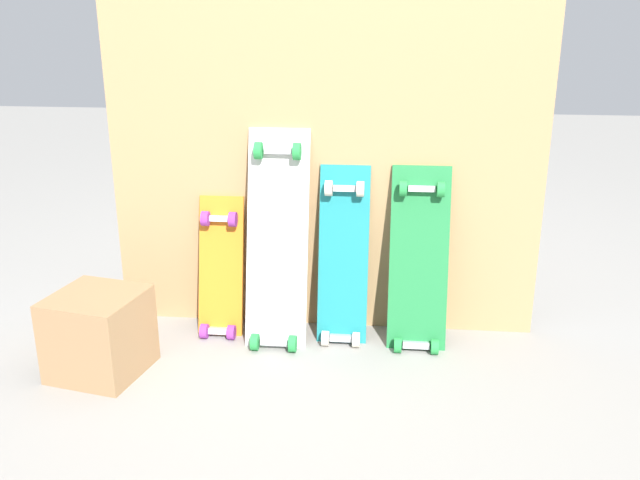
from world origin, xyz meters
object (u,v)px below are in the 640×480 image
(skateboard_orange, at_px, (221,275))
(skateboard_teal, at_px, (343,263))
(skateboard_white, at_px, (277,247))
(skateboard_green, at_px, (419,267))
(wooden_crate, at_px, (99,334))

(skateboard_orange, height_order, skateboard_teal, skateboard_teal)
(skateboard_orange, bearing_deg, skateboard_white, -8.97)
(skateboard_orange, xyz_separation_m, skateboard_green, (0.79, -0.02, 0.07))
(skateboard_orange, relative_size, skateboard_green, 0.81)
(skateboard_orange, bearing_deg, wooden_crate, -133.14)
(skateboard_white, relative_size, wooden_crate, 2.95)
(skateboard_white, bearing_deg, skateboard_teal, 7.34)
(skateboard_teal, distance_m, wooden_crate, 0.95)
(skateboard_teal, height_order, skateboard_green, skateboard_green)
(skateboard_orange, distance_m, skateboard_green, 0.79)
(wooden_crate, bearing_deg, skateboard_green, 17.58)
(skateboard_orange, xyz_separation_m, skateboard_teal, (0.50, -0.00, 0.07))
(skateboard_teal, bearing_deg, skateboard_white, -172.66)
(skateboard_orange, bearing_deg, skateboard_teal, -0.57)
(wooden_crate, bearing_deg, skateboard_teal, 23.88)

